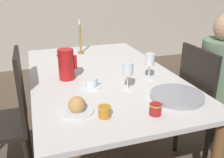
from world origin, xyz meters
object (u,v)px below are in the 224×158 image
Objects in this scene: teacup_near_person at (91,83)px; jam_jar_amber at (105,111)px; chair_opposite at (6,117)px; person_seated at (223,81)px; wine_glass_water at (150,61)px; chair_person_side at (206,106)px; bread_plate at (77,107)px; wine_glass_juice at (128,70)px; candlestick_tall at (80,40)px; red_pitcher at (66,64)px; jam_jar_red at (156,109)px; serving_tray at (177,96)px.

teacup_near_person is 0.40m from jam_jar_amber.
jam_jar_amber is at bearing -136.30° from chair_opposite.
person_seated reaches higher than wine_glass_water.
chair_person_side is 1.04m from bread_plate.
teacup_near_person is (-0.42, -0.01, -0.11)m from wine_glass_water.
candlestick_tall reaches higher than wine_glass_juice.
red_pitcher is at bearing 87.39° from bread_plate.
chair_opposite is at bearing 170.89° from wine_glass_water.
jam_jar_amber is 1.00× the size of jam_jar_red.
teacup_near_person is 0.34m from bread_plate.
chair_opposite is 14.04× the size of jam_jar_amber.
person_seated is 0.76m from jam_jar_red.
jam_jar_red is (0.39, -0.15, 0.00)m from bread_plate.
chair_person_side reaches higher than teacup_near_person.
chair_person_side is 0.81× the size of person_seated.
jam_jar_red is at bearing -83.90° from candlestick_tall.
person_seated reaches higher than chair_opposite.
chair_person_side is 1.27m from candlestick_tall.
jam_jar_amber is at bearing -76.03° from person_seated.
wine_glass_water is at bearing -99.11° from chair_opposite.
person_seated is 1.10m from bread_plate.
red_pitcher is (-0.97, 0.34, 0.33)m from chair_person_side.
wine_glass_water is 0.67m from bread_plate.
chair_opposite is 2.97× the size of serving_tray.
wine_glass_juice is 0.34m from serving_tray.
wine_glass_water reaches higher than jam_jar_red.
wine_glass_juice is at bearing -93.79° from person_seated.
chair_opposite reaches higher than red_pitcher.
bread_plate reaches higher than serving_tray.
wine_glass_juice is 0.43m from bread_plate.
candlestick_tall reaches higher than chair_person_side.
red_pitcher is 0.46m from wine_glass_juice.
person_seated is at bearing 74.78° from chair_person_side.
jam_jar_amber is at bearing -80.33° from red_pitcher.
wine_glass_juice reaches higher than jam_jar_red.
wine_glass_juice is at bearing -83.01° from candlestick_tall.
person_seated is at bearing -3.79° from wine_glass_juice.
chair_opposite is 2.92× the size of candlestick_tall.
serving_tray is at bearing -115.77° from chair_opposite.
chair_opposite reaches higher than serving_tray.
red_pitcher is 3.20× the size of jam_jar_amber.
candlestick_tall reaches higher than wine_glass_water.
jam_jar_red is at bearing -63.02° from teacup_near_person.
jam_jar_amber is (0.54, -0.57, 0.25)m from chair_opposite.
person_seated is 0.51m from serving_tray.
teacup_near_person is 2.01× the size of jam_jar_amber.
person_seated is 5.44× the size of red_pitcher.
bread_plate is 2.64× the size of jam_jar_red.
wine_glass_juice is 2.71× the size of jam_jar_amber.
serving_tray is (0.58, -0.52, -0.10)m from red_pitcher.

